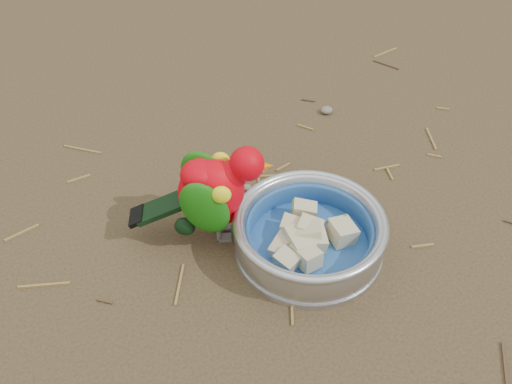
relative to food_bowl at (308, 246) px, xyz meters
name	(u,v)px	position (x,y,z in m)	size (l,w,h in m)	color
ground	(293,257)	(-0.02, 0.00, -0.01)	(60.00, 60.00, 0.00)	#473623
food_bowl	(308,246)	(0.00, 0.00, 0.00)	(0.21, 0.21, 0.02)	#B2B2BA
bowl_wall	(310,231)	(0.00, 0.00, 0.03)	(0.21, 0.21, 0.04)	#B2B2BA
fruit_wedges	(309,235)	(0.00, 0.00, 0.02)	(0.12, 0.12, 0.03)	#C5B58C
lory_parrot	(214,197)	(-0.11, 0.08, 0.07)	(0.09, 0.18, 0.15)	red
ground_debris	(250,234)	(-0.06, 0.06, -0.01)	(0.90, 0.80, 0.01)	olive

